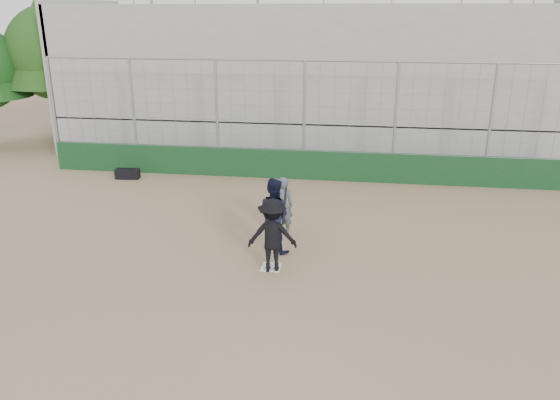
# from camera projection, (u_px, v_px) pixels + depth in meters

# --- Properties ---
(ground) EXTENTS (90.00, 90.00, 0.00)m
(ground) POSITION_uv_depth(u_px,v_px,m) (271.00, 268.00, 12.43)
(ground) COLOR brown
(ground) RESTS_ON ground
(home_plate) EXTENTS (0.44, 0.44, 0.02)m
(home_plate) POSITION_uv_depth(u_px,v_px,m) (271.00, 267.00, 12.43)
(home_plate) COLOR white
(home_plate) RESTS_ON ground
(backstop) EXTENTS (18.10, 0.25, 4.04)m
(backstop) POSITION_uv_depth(u_px,v_px,m) (304.00, 152.00, 18.65)
(backstop) COLOR #103217
(backstop) RESTS_ON ground
(bleachers) EXTENTS (20.25, 6.70, 6.98)m
(bleachers) POSITION_uv_depth(u_px,v_px,m) (317.00, 77.00, 22.62)
(bleachers) COLOR gray
(bleachers) RESTS_ON ground
(tree_left) EXTENTS (4.48, 4.48, 7.00)m
(tree_left) POSITION_uv_depth(u_px,v_px,m) (53.00, 39.00, 22.75)
(tree_left) COLOR #3B2415
(tree_left) RESTS_ON ground
(batter_at_plate) EXTENTS (1.15, 0.81, 1.85)m
(batter_at_plate) POSITION_uv_depth(u_px,v_px,m) (272.00, 235.00, 12.06)
(batter_at_plate) COLOR black
(batter_at_plate) RESTS_ON ground
(catcher_crouched) EXTENTS (1.11, 1.01, 1.24)m
(catcher_crouched) POSITION_uv_depth(u_px,v_px,m) (273.00, 227.00, 13.11)
(catcher_crouched) COLOR black
(catcher_crouched) RESTS_ON ground
(umpire) EXTENTS (0.66, 0.53, 1.41)m
(umpire) POSITION_uv_depth(u_px,v_px,m) (282.00, 209.00, 14.05)
(umpire) COLOR #434C56
(umpire) RESTS_ON ground
(equipment_bag) EXTENTS (0.83, 0.41, 0.38)m
(equipment_bag) POSITION_uv_depth(u_px,v_px,m) (128.00, 174.00, 18.92)
(equipment_bag) COLOR black
(equipment_bag) RESTS_ON ground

